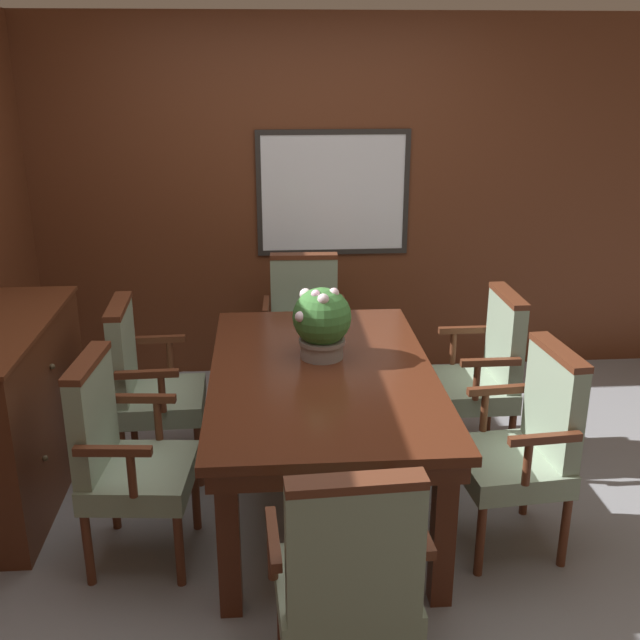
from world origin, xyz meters
name	(u,v)px	position (x,y,z in m)	size (l,w,h in m)	color
ground_plane	(326,513)	(0.00, 0.00, 0.00)	(14.00, 14.00, 0.00)	gray
wall_back	(304,202)	(0.00, 1.90, 1.23)	(7.20, 0.08, 2.45)	#5B2D19
dining_table	(322,387)	(-0.01, 0.11, 0.65)	(1.08, 1.77, 0.74)	#4C2314
chair_left_far	(146,382)	(-0.92, 0.51, 0.53)	(0.47, 0.54, 0.97)	#562B19
chair_right_far	(483,370)	(0.92, 0.54, 0.53)	(0.46, 0.53, 0.97)	#562B19
chair_head_far	(305,324)	(-0.03, 1.36, 0.53)	(0.54, 0.47, 0.97)	#562B19
chair_right_near	(526,441)	(0.88, -0.29, 0.53)	(0.49, 0.55, 0.97)	#562B19
chair_head_near	(348,577)	(-0.02, -1.16, 0.53)	(0.54, 0.48, 0.97)	#562B19
chair_left_near	(122,453)	(-0.92, -0.26, 0.53)	(0.49, 0.55, 0.97)	#562B19
potted_plant	(321,322)	(0.00, 0.27, 0.93)	(0.29, 0.30, 0.37)	gray
sideboard_cabinet	(8,413)	(-1.58, 0.28, 0.47)	(0.51, 1.28, 0.95)	#512816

